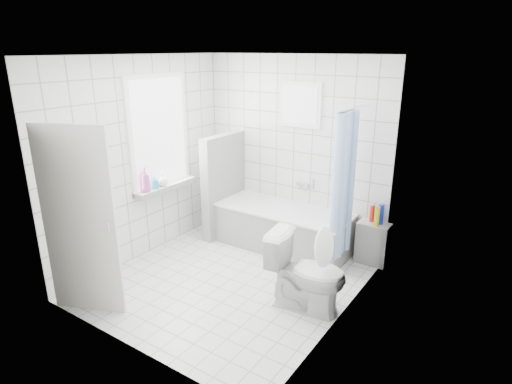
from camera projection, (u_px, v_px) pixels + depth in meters
The scene contains 19 objects.
ground at pixel (231, 279), 5.19m from camera, with size 3.00×3.00×0.00m, color white.
ceiling at pixel (226, 55), 4.36m from camera, with size 3.00×3.00×0.00m, color white.
wall_back at pixel (294, 151), 5.96m from camera, with size 2.80×0.02×2.60m, color white.
wall_front at pixel (120, 220), 3.59m from camera, with size 2.80×0.02×2.60m, color white.
wall_left at pixel (142, 160), 5.51m from camera, with size 0.02×3.00×2.60m, color white.
wall_right at pixel (346, 201), 4.04m from camera, with size 0.02×3.00×2.60m, color white.
window_left at pixel (160, 133), 5.63m from camera, with size 0.01×0.90×1.40m, color white.
window_back at pixel (300, 105), 5.66m from camera, with size 0.50×0.01×0.50m, color white.
window_sill at pixel (166, 187), 5.84m from camera, with size 0.18×1.02×0.08m, color white.
door at pixel (79, 223), 4.30m from camera, with size 0.04×0.80×2.00m, color silver.
bathtub at pixel (283, 228), 5.94m from camera, with size 1.87×0.77×0.58m.
partition_wall at pixel (223, 185), 6.28m from camera, with size 0.15×0.85×1.50m, color white.
tiled_ledge at pixel (373, 243), 5.52m from camera, with size 0.40×0.24×0.55m, color white.
toilet at pixel (307, 273), 4.50m from camera, with size 0.47×0.83×0.85m, color white.
curtain_rod at pixel (351, 109), 4.92m from camera, with size 0.02×0.02×0.80m, color silver.
shower_curtain at pixel (341, 186), 5.10m from camera, with size 0.14×0.48×1.78m, color #518AEF, non-canonical shape.
tub_faucet at pixel (302, 185), 5.98m from camera, with size 0.18×0.06×0.06m, color silver.
sill_bottles at pixel (153, 180), 5.60m from camera, with size 0.19×0.47×0.33m.
ledge_bottles at pixel (377, 215), 5.38m from camera, with size 0.19×0.16×0.26m.
Camera 1 is at (2.80, -3.63, 2.67)m, focal length 30.00 mm.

